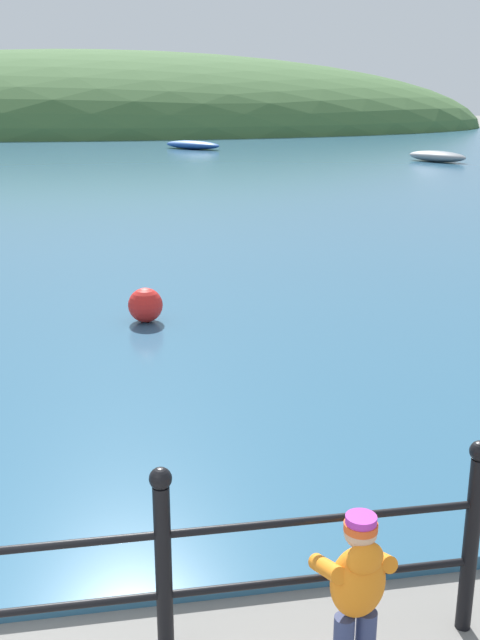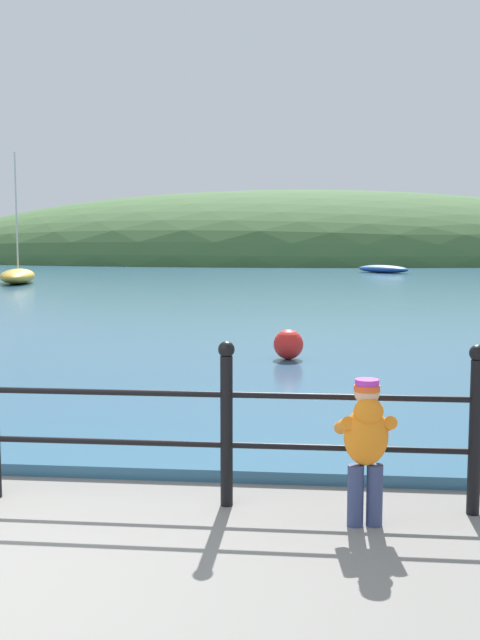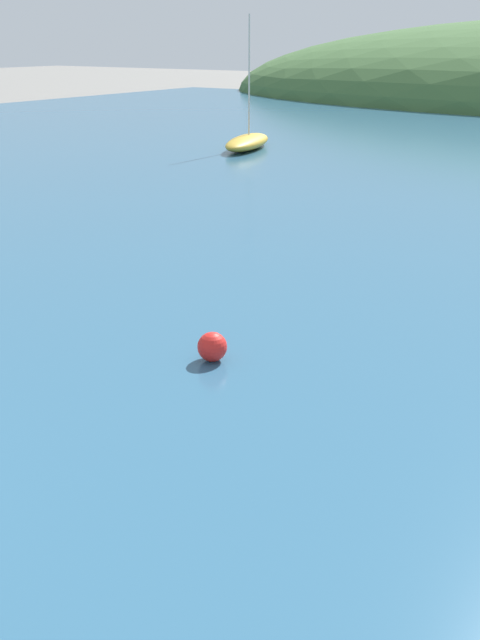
{
  "view_description": "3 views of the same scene",
  "coord_description": "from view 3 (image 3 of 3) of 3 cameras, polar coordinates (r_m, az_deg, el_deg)",
  "views": [
    {
      "loc": [
        1.34,
        -1.92,
        3.03
      ],
      "look_at": [
        2.36,
        3.83,
        1.25
      ],
      "focal_mm": 42.0,
      "sensor_mm": 36.0,
      "label": 1
    },
    {
      "loc": [
        2.16,
        -3.74,
        1.92
      ],
      "look_at": [
        1.17,
        6.08,
        0.87
      ],
      "focal_mm": 42.0,
      "sensor_mm": 36.0,
      "label": 2
    },
    {
      "loc": [
        8.03,
        -0.84,
        4.78
      ],
      "look_at": [
        2.61,
        7.21,
        1.11
      ],
      "focal_mm": 42.0,
      "sensor_mm": 36.0,
      "label": 3
    }
  ],
  "objects": [
    {
      "name": "mooring_buoy",
      "position": [
        11.5,
        -2.13,
        -2.05
      ],
      "size": [
        0.46,
        0.46,
        0.46
      ],
      "primitive_type": "sphere",
      "color": "red",
      "rests_on": "water"
    },
    {
      "name": "boat_blue_hull",
      "position": [
        34.26,
        0.56,
        13.42
      ],
      "size": [
        2.6,
        4.76,
        5.63
      ],
      "color": "gold",
      "rests_on": "water"
    }
  ]
}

